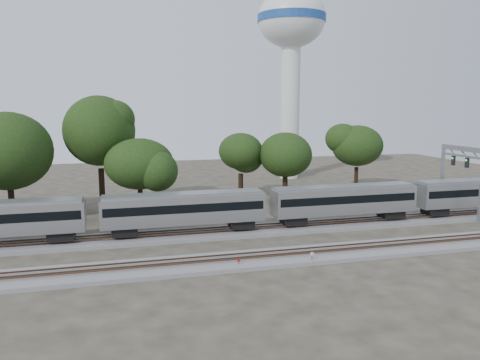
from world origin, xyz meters
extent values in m
plane|color=#383328|center=(0.00, 0.00, 0.00)|extent=(160.00, 160.00, 0.00)
cube|color=slate|center=(0.00, 6.00, 0.20)|extent=(160.00, 5.00, 0.40)
cube|color=brown|center=(0.00, 5.28, 0.66)|extent=(160.00, 0.08, 0.15)
cube|color=brown|center=(0.00, 6.72, 0.66)|extent=(160.00, 0.08, 0.15)
cube|color=slate|center=(0.00, -4.00, 0.20)|extent=(160.00, 5.00, 0.40)
cube|color=brown|center=(0.00, -4.72, 0.66)|extent=(160.00, 0.08, 0.15)
cube|color=brown|center=(0.00, -3.28, 0.66)|extent=(160.00, 0.08, 0.15)
cube|color=black|center=(-13.45, 6.00, 1.19)|extent=(2.68, 2.26, 0.93)
cube|color=#A9ABB0|center=(-0.61, 6.00, 3.20)|extent=(17.91, 3.09, 3.09)
cube|color=black|center=(-0.61, 6.00, 3.51)|extent=(17.29, 3.14, 0.93)
cube|color=gray|center=(-0.61, 6.00, 4.80)|extent=(17.50, 2.47, 0.36)
cube|color=black|center=(-7.10, 6.00, 1.19)|extent=(2.68, 2.26, 0.93)
cube|color=black|center=(5.87, 6.00, 1.19)|extent=(2.68, 2.26, 0.93)
cube|color=#A9ABB0|center=(18.71, 6.00, 3.20)|extent=(17.91, 3.09, 3.09)
cube|color=black|center=(18.71, 6.00, 3.51)|extent=(17.29, 3.14, 0.93)
cube|color=gray|center=(18.71, 6.00, 4.80)|extent=(17.50, 2.47, 0.36)
cube|color=black|center=(12.23, 6.00, 1.19)|extent=(2.68, 2.26, 0.93)
cube|color=black|center=(25.20, 6.00, 1.19)|extent=(2.68, 2.26, 0.93)
cube|color=#A9ABB0|center=(38.04, 6.00, 3.20)|extent=(17.91, 3.09, 3.09)
cube|color=black|center=(38.04, 6.00, 3.51)|extent=(17.29, 3.14, 0.93)
cube|color=gray|center=(38.04, 6.00, 4.80)|extent=(17.50, 2.47, 0.36)
cube|color=black|center=(31.56, 6.00, 1.19)|extent=(2.68, 2.26, 0.93)
cylinder|color=#512D19|center=(2.63, -5.40, 0.39)|extent=(0.05, 0.05, 0.79)
cylinder|color=red|center=(2.63, -5.40, 0.74)|extent=(0.28, 0.05, 0.28)
cylinder|color=#512D19|center=(9.45, -5.98, 0.51)|extent=(0.07, 0.07, 1.02)
cylinder|color=silver|center=(9.45, -5.98, 0.96)|extent=(0.36, 0.04, 0.36)
cube|color=#512D19|center=(6.70, -5.48, 0.15)|extent=(0.57, 0.45, 0.30)
cylinder|color=silver|center=(26.02, 44.06, 13.07)|extent=(3.73, 3.73, 26.14)
cone|color=silver|center=(26.02, 44.06, 1.87)|extent=(5.98, 5.98, 3.73)
ellipsoid|color=silver|center=(26.02, 44.06, 31.05)|extent=(13.07, 13.07, 11.11)
cylinder|color=#1A4290|center=(26.02, 44.06, 31.05)|extent=(13.22, 13.22, 1.49)
cube|color=gray|center=(35.16, 9.63, 4.67)|extent=(0.36, 0.36, 9.34)
cube|color=gray|center=(35.16, 6.00, 9.02)|extent=(0.41, 7.68, 0.62)
cube|color=gray|center=(35.16, 6.00, 8.09)|extent=(0.26, 7.68, 0.26)
cube|color=black|center=(34.85, 4.76, 7.36)|extent=(0.26, 0.52, 1.24)
cube|color=black|center=(34.85, 7.24, 7.36)|extent=(0.26, 0.52, 1.24)
cylinder|color=black|center=(-20.46, 17.93, 2.41)|extent=(0.70, 0.70, 4.83)
ellipsoid|color=black|center=(-20.46, 17.93, 8.96)|extent=(9.10, 9.10, 7.74)
cylinder|color=black|center=(-9.75, 21.66, 2.99)|extent=(0.70, 0.70, 5.97)
ellipsoid|color=black|center=(-9.75, 21.66, 11.09)|extent=(11.26, 11.26, 9.57)
cylinder|color=black|center=(-4.88, 15.79, 1.92)|extent=(0.70, 0.70, 3.85)
ellipsoid|color=black|center=(-4.88, 15.79, 7.15)|extent=(7.26, 7.26, 6.17)
cylinder|color=black|center=(10.76, 24.69, 2.03)|extent=(0.70, 0.70, 4.06)
ellipsoid|color=black|center=(10.76, 24.69, 7.55)|extent=(7.67, 7.67, 6.52)
cylinder|color=black|center=(16.92, 21.64, 1.93)|extent=(0.70, 0.70, 3.86)
ellipsoid|color=black|center=(16.92, 21.64, 7.16)|extent=(7.27, 7.27, 6.18)
cylinder|color=black|center=(31.28, 26.12, 2.11)|extent=(0.70, 0.70, 4.22)
ellipsoid|color=black|center=(31.28, 26.12, 7.84)|extent=(7.96, 7.96, 6.77)
camera|label=1|loc=(-7.44, -44.24, 14.41)|focal=35.00mm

